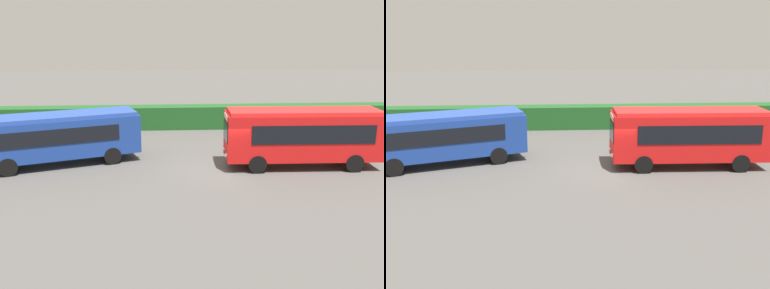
# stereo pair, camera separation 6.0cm
# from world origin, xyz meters

# --- Properties ---
(ground_plane) EXTENTS (114.82, 114.82, 0.00)m
(ground_plane) POSITION_xyz_m (0.00, 0.00, 0.00)
(ground_plane) COLOR #514F4C
(bus_blue) EXTENTS (9.39, 5.31, 2.96)m
(bus_blue) POSITION_xyz_m (-9.35, 1.55, 1.72)
(bus_blue) COLOR navy
(bus_blue) RESTS_ON ground_plane
(bus_red) EXTENTS (8.80, 2.55, 3.31)m
(bus_red) POSITION_xyz_m (4.44, 0.25, 1.90)
(bus_red) COLOR red
(bus_red) RESTS_ON ground_plane
(person_right) EXTENTS (0.35, 0.50, 1.64)m
(person_right) POSITION_xyz_m (8.37, 2.20, 0.86)
(person_right) COLOR silver
(person_right) RESTS_ON ground_plane
(hedge_row) EXTENTS (69.41, 1.58, 1.76)m
(hedge_row) POSITION_xyz_m (0.00, 10.55, 0.88)
(hedge_row) COLOR #1C5120
(hedge_row) RESTS_ON ground_plane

